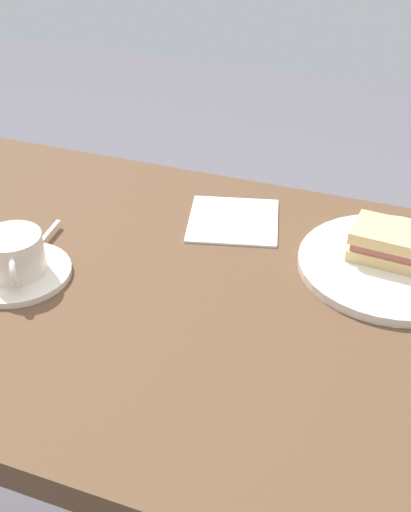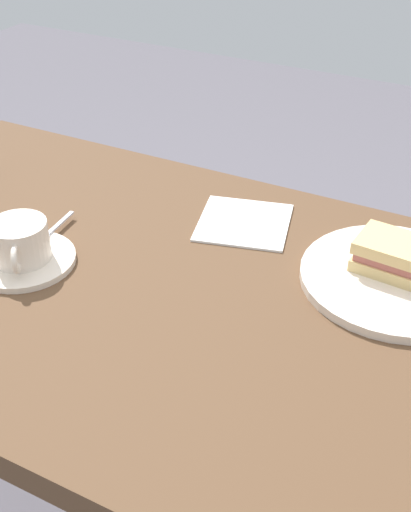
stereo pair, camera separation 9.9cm
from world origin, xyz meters
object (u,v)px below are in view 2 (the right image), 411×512
sandwich_plate (395,278)px  sandwich_front (396,256)px  dining_table (186,346)px  napkin (245,223)px  coffee_cup (20,240)px  spoon (51,231)px  coffee_saucer (24,260)px

sandwich_plate → sandwich_front: (-0.01, 0.01, 0.03)m
dining_table → napkin: (0.00, 0.21, 0.11)m
dining_table → coffee_cup: size_ratio=12.66×
sandwich_plate → coffee_cup: 0.56m
dining_table → spoon: spoon is taller
coffee_cup → spoon: size_ratio=1.07×
sandwich_plate → sandwich_front: 0.03m
coffee_cup → napkin: size_ratio=0.71×
sandwich_plate → napkin: 0.27m
dining_table → sandwich_plate: (0.27, 0.16, 0.12)m
coffee_saucer → dining_table: bearing=12.7°
dining_table → coffee_saucer: bearing=-167.3°
coffee_cup → napkin: 0.37m
dining_table → coffee_cup: bearing=-167.0°
coffee_saucer → sandwich_front: bearing=23.6°
coffee_cup → napkin: coffee_cup is taller
spoon → dining_table: bearing=-4.7°
sandwich_front → napkin: size_ratio=0.81×
coffee_saucer → spoon: bearing=95.9°
coffee_saucer → coffee_cup: bearing=-56.0°
spoon → coffee_cup: bearing=-83.6°
sandwich_front → coffee_cup: size_ratio=1.15×
sandwich_plate → spoon: bearing=-165.6°
coffee_cup → spoon: coffee_cup is taller
sandwich_front → napkin: 0.26m
sandwich_front → coffee_saucer: 0.56m
napkin → coffee_saucer: bearing=-134.2°
coffee_cup → dining_table: bearing=13.0°
dining_table → coffee_cup: coffee_cup is taller
coffee_saucer → spoon: 0.08m
coffee_saucer → napkin: size_ratio=1.07×
dining_table → coffee_saucer: coffee_saucer is taller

